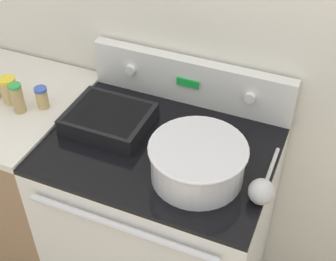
{
  "coord_description": "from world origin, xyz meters",
  "views": [
    {
      "loc": [
        0.5,
        -0.82,
        2.03
      ],
      "look_at": [
        0.02,
        0.33,
        0.99
      ],
      "focal_mm": 50.0,
      "sensor_mm": 36.0,
      "label": 1
    }
  ],
  "objects_px": {
    "ladle": "(262,190)",
    "spice_jar_yellow_cap": "(9,90)",
    "spice_jar_blue_cap": "(42,97)",
    "spice_jar_green_cap": "(18,98)",
    "casserole_dish": "(109,118)",
    "mixing_bowl": "(198,160)"
  },
  "relations": [
    {
      "from": "ladle",
      "to": "spice_jar_yellow_cap",
      "type": "bearing_deg",
      "value": 174.08
    },
    {
      "from": "spice_jar_blue_cap",
      "to": "spice_jar_green_cap",
      "type": "relative_size",
      "value": 0.73
    },
    {
      "from": "casserole_dish",
      "to": "spice_jar_green_cap",
      "type": "height_order",
      "value": "spice_jar_green_cap"
    },
    {
      "from": "ladle",
      "to": "spice_jar_green_cap",
      "type": "relative_size",
      "value": 2.43
    },
    {
      "from": "spice_jar_green_cap",
      "to": "mixing_bowl",
      "type": "bearing_deg",
      "value": -4.25
    },
    {
      "from": "ladle",
      "to": "spice_jar_green_cap",
      "type": "bearing_deg",
      "value": 175.87
    },
    {
      "from": "spice_jar_blue_cap",
      "to": "ladle",
      "type": "bearing_deg",
      "value": -8.06
    },
    {
      "from": "mixing_bowl",
      "to": "spice_jar_green_cap",
      "type": "distance_m",
      "value": 0.74
    },
    {
      "from": "mixing_bowl",
      "to": "spice_jar_yellow_cap",
      "type": "xyz_separation_m",
      "value": [
        -0.81,
        0.09,
        -0.01
      ]
    },
    {
      "from": "spice_jar_green_cap",
      "to": "spice_jar_yellow_cap",
      "type": "xyz_separation_m",
      "value": [
        -0.07,
        0.04,
        -0.01
      ]
    },
    {
      "from": "spice_jar_blue_cap",
      "to": "spice_jar_green_cap",
      "type": "bearing_deg",
      "value": -139.53
    },
    {
      "from": "casserole_dish",
      "to": "ladle",
      "type": "distance_m",
      "value": 0.62
    },
    {
      "from": "ladle",
      "to": "spice_jar_yellow_cap",
      "type": "distance_m",
      "value": 1.03
    },
    {
      "from": "spice_jar_yellow_cap",
      "to": "ladle",
      "type": "bearing_deg",
      "value": -5.92
    },
    {
      "from": "mixing_bowl",
      "to": "spice_jar_blue_cap",
      "type": "bearing_deg",
      "value": 170.55
    },
    {
      "from": "mixing_bowl",
      "to": "spice_jar_green_cap",
      "type": "xyz_separation_m",
      "value": [
        -0.74,
        0.05,
        -0.0
      ]
    },
    {
      "from": "spice_jar_yellow_cap",
      "to": "mixing_bowl",
      "type": "bearing_deg",
      "value": -6.51
    },
    {
      "from": "spice_jar_green_cap",
      "to": "spice_jar_yellow_cap",
      "type": "bearing_deg",
      "value": 151.51
    },
    {
      "from": "mixing_bowl",
      "to": "spice_jar_green_cap",
      "type": "height_order",
      "value": "spice_jar_green_cap"
    },
    {
      "from": "casserole_dish",
      "to": "spice_jar_green_cap",
      "type": "distance_m",
      "value": 0.36
    },
    {
      "from": "spice_jar_green_cap",
      "to": "spice_jar_yellow_cap",
      "type": "height_order",
      "value": "spice_jar_green_cap"
    },
    {
      "from": "spice_jar_green_cap",
      "to": "spice_jar_yellow_cap",
      "type": "distance_m",
      "value": 0.08
    }
  ]
}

